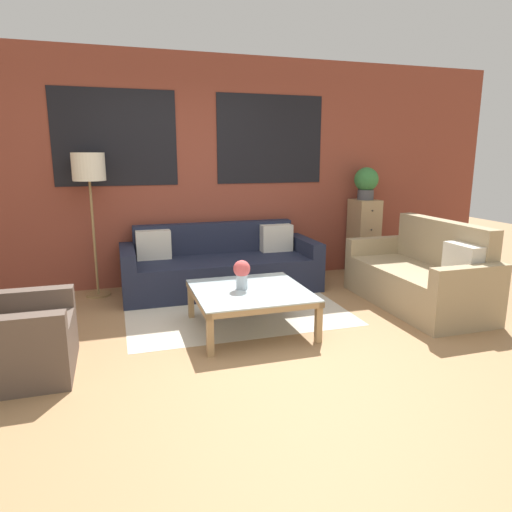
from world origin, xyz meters
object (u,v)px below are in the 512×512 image
floor_lamp (89,174)px  drawer_cabinet (363,237)px  potted_plant (366,182)px  armchair_corner (10,340)px  couch_dark (221,267)px  flower_vase (242,272)px  settee_vintage (421,278)px  coffee_table (250,295)px

floor_lamp → drawer_cabinet: (3.49, 0.03, -0.90)m
drawer_cabinet → potted_plant: potted_plant is taller
armchair_corner → couch_dark: bearing=40.9°
floor_lamp → potted_plant: 3.50m
couch_dark → armchair_corner: 2.62m
drawer_cabinet → potted_plant: (-0.00, 0.00, 0.75)m
couch_dark → potted_plant: bearing=6.0°
flower_vase → armchair_corner: bearing=-168.2°
couch_dark → settee_vintage: bearing=-32.6°
settee_vintage → couch_dark: bearing=147.4°
armchair_corner → floor_lamp: (0.55, 1.90, 1.13)m
couch_dark → armchair_corner: armchair_corner is taller
potted_plant → floor_lamp: bearing=-179.5°
drawer_cabinet → potted_plant: size_ratio=2.35×
coffee_table → floor_lamp: (-1.40, 1.54, 1.07)m
potted_plant → flower_vase: size_ratio=1.57×
floor_lamp → potted_plant: size_ratio=3.78×
couch_dark → flower_vase: size_ratio=8.46×
floor_lamp → flower_vase: 2.19m
armchair_corner → flower_vase: size_ratio=3.06×
drawer_cabinet → floor_lamp: bearing=-179.5°
floor_lamp → drawer_cabinet: bearing=0.5°
settee_vintage → drawer_cabinet: size_ratio=1.66×
coffee_table → potted_plant: (2.09, 1.57, 0.92)m
drawer_cabinet → couch_dark: bearing=-174.0°
settee_vintage → floor_lamp: bearing=157.0°
armchair_corner → flower_vase: bearing=11.8°
armchair_corner → coffee_table: (1.95, 0.36, 0.06)m
floor_lamp → potted_plant: (3.49, 0.03, -0.15)m
potted_plant → flower_vase: (-2.16, -1.54, -0.71)m
armchair_corner → flower_vase: armchair_corner is taller
floor_lamp → drawer_cabinet: size_ratio=1.61×
armchair_corner → potted_plant: (4.05, 1.93, 0.98)m
settee_vintage → drawer_cabinet: drawer_cabinet is taller
armchair_corner → coffee_table: armchair_corner is taller
settee_vintage → potted_plant: bearing=84.6°
settee_vintage → drawer_cabinet: (0.14, 1.45, 0.20)m
floor_lamp → drawer_cabinet: 3.61m
coffee_table → drawer_cabinet: bearing=36.9°
settee_vintage → potted_plant: (0.14, 1.45, 0.95)m
floor_lamp → potted_plant: floor_lamp is taller
settee_vintage → coffee_table: settee_vintage is taller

